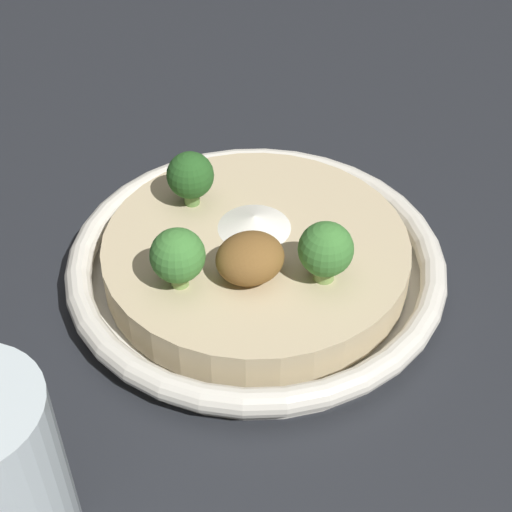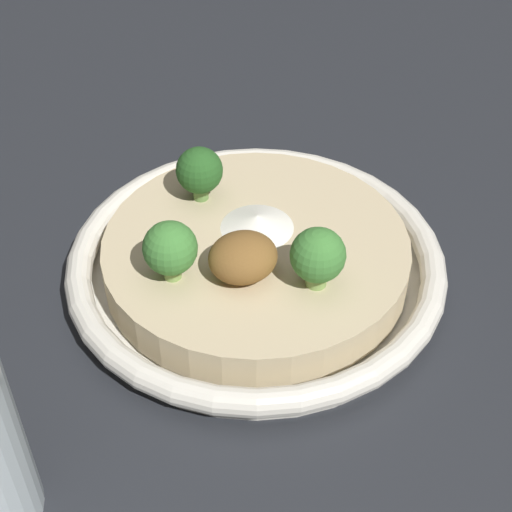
% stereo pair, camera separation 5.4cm
% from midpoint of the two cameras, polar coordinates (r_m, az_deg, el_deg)
% --- Properties ---
extents(ground_plane, '(6.00, 6.00, 0.00)m').
position_cam_midpoint_polar(ground_plane, '(0.55, 2.79, -1.77)').
color(ground_plane, '#23262B').
extents(risotto_bowl, '(0.26, 0.26, 0.04)m').
position_cam_midpoint_polar(risotto_bowl, '(0.54, 2.84, -0.50)').
color(risotto_bowl, silver).
rests_on(risotto_bowl, ground_plane).
extents(cheese_sprinkle, '(0.05, 0.05, 0.01)m').
position_cam_midpoint_polar(cheese_sprinkle, '(0.54, 2.95, 2.40)').
color(cheese_sprinkle, white).
rests_on(cheese_sprinkle, risotto_bowl).
extents(crispy_onion_garnish, '(0.05, 0.04, 0.03)m').
position_cam_midpoint_polar(crispy_onion_garnish, '(0.50, 2.15, -0.24)').
color(crispy_onion_garnish, brown).
rests_on(crispy_onion_garnish, risotto_bowl).
extents(broccoli_front, '(0.03, 0.03, 0.04)m').
position_cam_midpoint_polar(broccoli_front, '(0.55, -1.35, 6.07)').
color(broccoli_front, '#668E47').
rests_on(broccoli_front, risotto_bowl).
extents(broccoli_back, '(0.04, 0.04, 0.04)m').
position_cam_midpoint_polar(broccoli_back, '(0.49, 7.69, -0.17)').
color(broccoli_back, '#84A856').
rests_on(broccoli_back, risotto_bowl).
extents(broccoli_right, '(0.04, 0.04, 0.04)m').
position_cam_midpoint_polar(broccoli_right, '(0.49, -3.14, 0.37)').
color(broccoli_right, '#84A856').
rests_on(broccoli_right, risotto_bowl).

